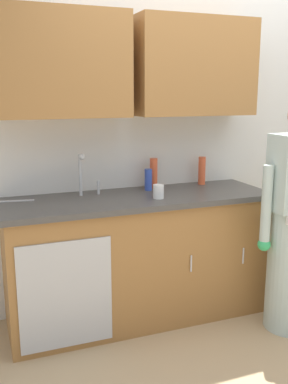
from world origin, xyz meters
The scene contains 10 objects.
ground_plane centered at (0.00, 0.00, 0.00)m, with size 9.00×9.00×0.00m, color tan.
kitchen_wall_with_uppers centered at (-0.14, 0.99, 1.48)m, with size 4.80×0.44×2.70m.
counter_cabinet centered at (-0.55, 0.70, 0.45)m, with size 1.90×0.62×0.90m.
countertop centered at (-0.55, 0.70, 0.92)m, with size 1.96×0.66×0.04m, color #474442.
sink centered at (-0.89, 0.71, 0.93)m, with size 0.50×0.36×0.35m.
bottle_water_tall centered at (-0.41, 0.85, 1.02)m, with size 0.06×0.06×0.16m, color #334CB2.
bottle_soap centered at (0.08, 0.90, 1.05)m, with size 0.06×0.06×0.22m, color #E05933.
bottle_dish_liquid centered at (-0.34, 0.90, 1.06)m, with size 0.06×0.06×0.23m, color #E05933.
cup_by_sink centered at (-0.44, 0.57, 0.99)m, with size 0.08×0.08×0.10m, color white.
knife_on_counter centered at (-1.38, 0.84, 0.94)m, with size 0.24×0.02×0.01m, color silver.
Camera 1 is at (-1.63, -2.23, 1.67)m, focal length 41.71 mm.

